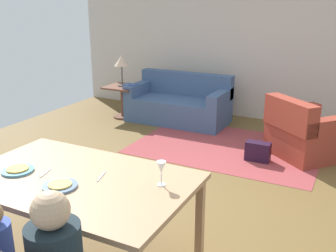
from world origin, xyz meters
The scene contains 18 objects.
ground_plane centered at (0.00, 0.40, -0.01)m, with size 7.45×6.00×0.02m, color brown.
back_wall centered at (0.00, 3.45, 1.35)m, with size 7.45×0.10×2.70m, color beige.
dining_table centered at (-0.29, -1.27, 0.70)m, with size 1.76×1.10×0.76m.
plate_near_man centered at (-0.77, -1.39, 0.77)m, with size 0.25×0.25×0.02m, color teal.
pizza_near_man centered at (-0.77, -1.39, 0.78)m, with size 0.17×0.17×0.01m, color gold.
plate_near_child centered at (-0.29, -1.45, 0.77)m, with size 0.25×0.25×0.02m, color slate.
pizza_near_child centered at (-0.29, -1.45, 0.78)m, with size 0.17×0.17×0.01m, color gold.
wine_glass centered at (0.35, -1.09, 0.89)m, with size 0.07×0.07×0.19m.
fork centered at (-0.55, -1.32, 0.76)m, with size 0.02×0.15×0.01m, color silver.
knife centered at (-0.13, -1.17, 0.76)m, with size 0.01×0.17×0.01m, color silver.
area_rug centered at (-0.09, 1.77, 0.00)m, with size 2.60×1.80×0.01m, color #943B3D.
couch centered at (-1.26, 2.63, 0.30)m, with size 1.72×0.86×0.82m.
armchair centered at (0.95, 1.93, 0.32)m, with size 1.21×1.21×0.82m.
side_table centered at (-2.26, 2.37, 0.38)m, with size 0.56×0.56×0.58m.
table_lamp centered at (-2.26, 2.37, 1.01)m, with size 0.26×0.26×0.54m.
book_lower centered at (-2.11, 2.42, 0.59)m, with size 0.22×0.16×0.03m, color brown.
book_upper centered at (-2.08, 2.36, 0.62)m, with size 0.22×0.16×0.03m, color #375089.
handbag centered at (0.44, 1.47, 0.13)m, with size 0.32×0.16×0.26m, color black.
Camera 1 is at (1.55, -3.36, 2.05)m, focal length 41.75 mm.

